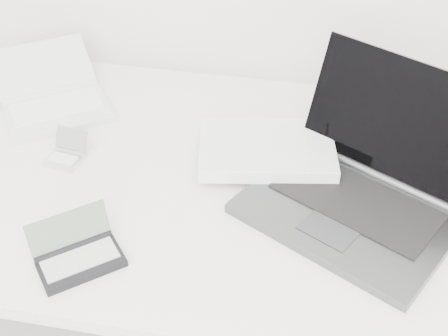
% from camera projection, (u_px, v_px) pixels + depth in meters
% --- Properties ---
extents(desk, '(1.60, 0.80, 0.73)m').
position_uv_depth(desk, '(241.00, 197.00, 1.32)').
color(desk, white).
rests_on(desk, ground).
extents(laptop_large, '(0.60, 0.49, 0.25)m').
position_uv_depth(laptop_large, '(329.00, 174.00, 1.24)').
color(laptop_large, '#4E5153').
rests_on(laptop_large, desk).
extents(netbook_open_white, '(0.36, 0.37, 0.09)m').
position_uv_depth(netbook_open_white, '(53.00, 99.00, 1.49)').
color(netbook_open_white, white).
rests_on(netbook_open_white, desk).
extents(pda_silver, '(0.08, 0.09, 0.06)m').
position_uv_depth(pda_silver, '(66.00, 155.00, 1.34)').
color(pda_silver, silver).
rests_on(pda_silver, desk).
extents(palmtop_charcoal, '(0.18, 0.17, 0.08)m').
position_uv_depth(palmtop_charcoal, '(78.00, 255.00, 1.11)').
color(palmtop_charcoal, black).
rests_on(palmtop_charcoal, desk).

